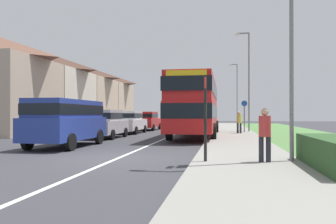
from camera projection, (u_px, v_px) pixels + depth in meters
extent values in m
plane|color=#38383D|center=(119.00, 158.00, 11.13)|extent=(120.00, 120.00, 0.00)
cube|color=silver|center=(162.00, 140.00, 19.01)|extent=(0.14, 60.00, 0.01)
cube|color=gray|center=(237.00, 143.00, 16.33)|extent=(3.20, 68.00, 0.12)
cube|color=#517F42|center=(329.00, 145.00, 15.61)|extent=(6.00, 68.00, 0.08)
cube|color=#2D5128|center=(334.00, 155.00, 8.31)|extent=(1.10, 3.63, 0.90)
cube|color=red|center=(196.00, 117.00, 21.49)|extent=(2.50, 11.41, 1.65)
cube|color=red|center=(196.00, 92.00, 21.50)|extent=(2.45, 11.18, 1.55)
cube|color=black|center=(196.00, 112.00, 21.49)|extent=(2.53, 11.47, 0.76)
cube|color=black|center=(196.00, 91.00, 21.50)|extent=(2.53, 11.47, 0.72)
cube|color=gold|center=(186.00, 75.00, 15.94)|extent=(2.00, 0.08, 0.44)
cylinder|color=black|center=(184.00, 127.00, 25.19)|extent=(0.30, 1.00, 1.00)
cylinder|color=black|center=(216.00, 127.00, 24.76)|extent=(0.30, 1.00, 1.00)
cylinder|color=black|center=(169.00, 132.00, 18.61)|extent=(0.30, 1.00, 1.00)
cylinder|color=black|center=(214.00, 132.00, 18.18)|extent=(0.30, 1.00, 1.00)
cube|color=navy|center=(67.00, 128.00, 14.92)|extent=(1.95, 4.94, 0.97)
cube|color=navy|center=(67.00, 109.00, 14.92)|extent=(1.72, 4.55, 0.80)
cube|color=black|center=(67.00, 110.00, 14.92)|extent=(1.75, 4.59, 0.45)
cylinder|color=black|center=(63.00, 136.00, 16.59)|extent=(0.20, 0.72, 0.72)
cylinder|color=black|center=(99.00, 137.00, 16.26)|extent=(0.20, 0.72, 0.72)
cylinder|color=black|center=(28.00, 141.00, 13.57)|extent=(0.20, 0.72, 0.72)
cylinder|color=black|center=(71.00, 142.00, 13.24)|extent=(0.20, 0.72, 0.72)
cube|color=#B7B7BC|center=(106.00, 127.00, 20.28)|extent=(1.72, 4.05, 0.79)
cube|color=#B7B7BC|center=(105.00, 115.00, 20.08)|extent=(1.51, 2.23, 0.65)
cube|color=black|center=(105.00, 116.00, 20.08)|extent=(1.54, 2.25, 0.36)
cylinder|color=black|center=(101.00, 132.00, 21.65)|extent=(0.20, 0.60, 0.60)
cylinder|color=black|center=(125.00, 132.00, 21.37)|extent=(0.20, 0.60, 0.60)
cylinder|color=black|center=(85.00, 134.00, 19.18)|extent=(0.20, 0.60, 0.60)
cylinder|color=black|center=(112.00, 135.00, 18.90)|extent=(0.20, 0.60, 0.60)
cube|color=silver|center=(130.00, 124.00, 25.18)|extent=(1.75, 4.41, 0.78)
cube|color=silver|center=(129.00, 115.00, 24.97)|extent=(1.54, 2.43, 0.64)
cube|color=black|center=(129.00, 116.00, 24.97)|extent=(1.57, 2.45, 0.36)
cylinder|color=black|center=(124.00, 129.00, 26.67)|extent=(0.20, 0.60, 0.60)
cylinder|color=black|center=(145.00, 129.00, 26.38)|extent=(0.20, 0.60, 0.60)
cylinder|color=black|center=(113.00, 130.00, 23.98)|extent=(0.20, 0.60, 0.60)
cylinder|color=black|center=(136.00, 130.00, 23.69)|extent=(0.20, 0.60, 0.60)
cube|color=#B21E1E|center=(147.00, 123.00, 30.39)|extent=(1.75, 4.60, 0.77)
cube|color=#B21E1E|center=(147.00, 115.00, 30.17)|extent=(1.54, 2.53, 0.63)
cube|color=black|center=(147.00, 116.00, 30.17)|extent=(1.58, 2.55, 0.35)
cylinder|color=black|center=(142.00, 126.00, 31.94)|extent=(0.20, 0.60, 0.60)
cylinder|color=black|center=(159.00, 126.00, 31.65)|extent=(0.20, 0.60, 0.60)
cylinder|color=black|center=(134.00, 127.00, 29.13)|extent=(0.20, 0.60, 0.60)
cylinder|color=black|center=(153.00, 128.00, 28.84)|extent=(0.20, 0.60, 0.60)
cylinder|color=#23232D|center=(261.00, 151.00, 9.41)|extent=(0.14, 0.14, 0.85)
cylinder|color=#23232D|center=(268.00, 151.00, 9.38)|extent=(0.14, 0.14, 0.85)
cylinder|color=#BF3333|center=(265.00, 126.00, 9.40)|extent=(0.34, 0.34, 0.60)
sphere|color=tan|center=(265.00, 112.00, 9.40)|extent=(0.22, 0.22, 0.22)
cylinder|color=#23232D|center=(238.00, 129.00, 23.40)|extent=(0.14, 0.14, 0.85)
cylinder|color=#23232D|center=(241.00, 129.00, 23.37)|extent=(0.14, 0.14, 0.85)
cylinder|color=#D1C14C|center=(239.00, 119.00, 23.39)|extent=(0.34, 0.34, 0.60)
sphere|color=tan|center=(239.00, 113.00, 23.39)|extent=(0.22, 0.22, 0.22)
cylinder|color=black|center=(205.00, 121.00, 9.54)|extent=(0.09, 0.09, 2.60)
cube|color=red|center=(205.00, 83.00, 9.55)|extent=(0.04, 0.44, 0.32)
cube|color=black|center=(205.00, 112.00, 9.56)|extent=(0.06, 0.52, 0.68)
cylinder|color=slate|center=(244.00, 120.00, 24.86)|extent=(0.08, 0.08, 2.10)
cylinder|color=blue|center=(244.00, 103.00, 24.87)|extent=(0.44, 0.03, 0.44)
cylinder|color=slate|center=(291.00, 22.00, 9.67)|extent=(0.12, 0.12, 8.41)
cylinder|color=slate|center=(249.00, 83.00, 26.18)|extent=(0.12, 0.12, 8.03)
cube|color=slate|center=(243.00, 33.00, 26.28)|extent=(0.90, 0.10, 0.10)
cube|color=silver|center=(237.00, 34.00, 26.35)|extent=(0.36, 0.20, 0.14)
cylinder|color=slate|center=(237.00, 94.00, 45.26)|extent=(0.12, 0.12, 8.41)
cube|color=slate|center=(234.00, 64.00, 45.36)|extent=(0.90, 0.10, 0.10)
cube|color=silver|center=(230.00, 65.00, 45.44)|extent=(0.36, 0.20, 0.14)
cube|color=beige|center=(48.00, 101.00, 30.73)|extent=(6.90, 6.80, 5.52)
pyramid|color=#4C3328|center=(48.00, 62.00, 30.75)|extent=(6.90, 6.80, 1.66)
cube|color=#C1A88E|center=(80.00, 103.00, 37.57)|extent=(6.90, 6.80, 5.52)
pyramid|color=#4C3328|center=(80.00, 72.00, 37.59)|extent=(6.90, 6.80, 1.66)
cube|color=#C1A88E|center=(102.00, 105.00, 44.41)|extent=(6.90, 6.80, 5.52)
pyramid|color=#4C3328|center=(102.00, 78.00, 44.43)|extent=(6.90, 6.80, 1.66)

